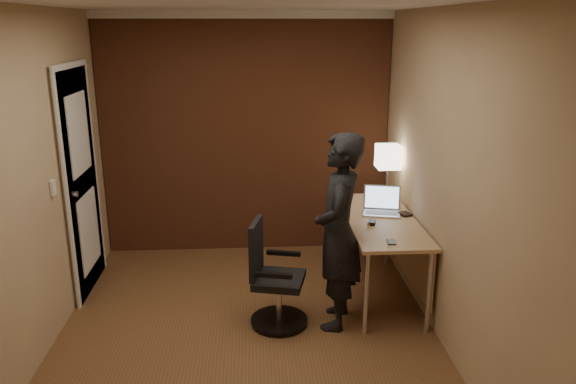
% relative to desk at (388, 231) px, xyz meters
% --- Properties ---
extents(room, '(4.00, 4.00, 4.00)m').
position_rel_desk_xyz_m(room, '(-1.53, 0.77, 0.77)').
color(room, brown).
rests_on(room, ground).
extents(desk, '(0.60, 1.50, 0.73)m').
position_rel_desk_xyz_m(desk, '(0.00, 0.00, 0.00)').
color(desk, tan).
rests_on(desk, ground).
extents(desk_lamp, '(0.22, 0.22, 0.54)m').
position_rel_desk_xyz_m(desk_lamp, '(0.11, 0.55, 0.55)').
color(desk_lamp, silver).
rests_on(desk_lamp, desk).
extents(laptop, '(0.38, 0.32, 0.23)m').
position_rel_desk_xyz_m(laptop, '(-0.03, 0.16, 0.19)').
color(laptop, silver).
rests_on(laptop, desk).
extents(mouse, '(0.09, 0.11, 0.03)m').
position_rel_desk_xyz_m(mouse, '(-0.18, -0.16, 0.14)').
color(mouse, black).
rests_on(mouse, desk).
extents(phone, '(0.07, 0.12, 0.01)m').
position_rel_desk_xyz_m(phone, '(-0.12, -0.58, 0.13)').
color(phone, black).
rests_on(phone, desk).
extents(wallet, '(0.12, 0.13, 0.02)m').
position_rel_desk_xyz_m(wallet, '(0.16, 0.06, 0.14)').
color(wallet, black).
rests_on(wallet, desk).
extents(office_chair, '(0.48, 0.53, 0.86)m').
position_rel_desk_xyz_m(office_chair, '(-1.05, -0.48, -0.22)').
color(office_chair, black).
rests_on(office_chair, ground).
extents(person, '(0.50, 0.65, 1.59)m').
position_rel_desk_xyz_m(person, '(-0.52, -0.49, 0.19)').
color(person, black).
rests_on(person, ground).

